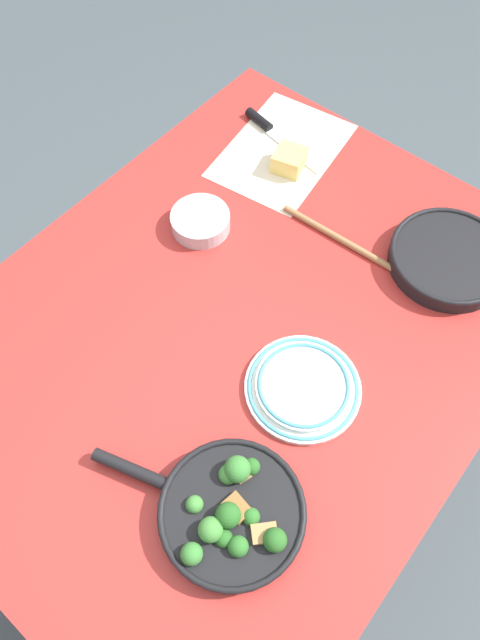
{
  "coord_description": "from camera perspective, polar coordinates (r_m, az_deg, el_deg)",
  "views": [
    {
      "loc": [
        0.45,
        0.38,
        1.78
      ],
      "look_at": [
        0.0,
        0.0,
        0.75
      ],
      "focal_mm": 32.0,
      "sensor_mm": 36.0,
      "label": 1
    }
  ],
  "objects": [
    {
      "name": "ground_plane",
      "position": [
        1.87,
        0.0,
        -11.59
      ],
      "size": [
        14.0,
        14.0,
        0.0
      ],
      "primitive_type": "plane",
      "color": "#424C51"
    },
    {
      "name": "dining_table_red",
      "position": [
        1.26,
        0.0,
        -2.02
      ],
      "size": [
        1.33,
        1.03,
        0.73
      ],
      "color": "#B72D28",
      "rests_on": "ground_plane"
    },
    {
      "name": "parchment_sheet",
      "position": [
        1.52,
        4.23,
        16.56
      ],
      "size": [
        0.4,
        0.3,
        0.0
      ],
      "color": "beige",
      "rests_on": "dining_table_red"
    },
    {
      "name": "grater_knife",
      "position": [
        1.56,
        3.31,
        18.27
      ],
      "size": [
        0.07,
        0.28,
        0.02
      ],
      "rotation": [
        0.0,
        0.0,
        1.4
      ],
      "color": "silver",
      "rests_on": "dining_table_red"
    },
    {
      "name": "wooden_spoon",
      "position": [
        1.32,
        13.54,
        5.88
      ],
      "size": [
        0.04,
        0.41,
        0.02
      ],
      "rotation": [
        0.0,
        0.0,
        1.61
      ],
      "color": "#996B42",
      "rests_on": "dining_table_red"
    },
    {
      "name": "skillet_broccoli",
      "position": [
        1.04,
        -0.99,
        -18.62
      ],
      "size": [
        0.26,
        0.39,
        0.08
      ],
      "rotation": [
        0.0,
        0.0,
        5.01
      ],
      "color": "black",
      "rests_on": "dining_table_red"
    },
    {
      "name": "skillet_eggs",
      "position": [
        1.35,
        20.33,
        5.76
      ],
      "size": [
        0.27,
        0.39,
        0.04
      ],
      "rotation": [
        0.0,
        0.0,
        2.03
      ],
      "color": "black",
      "rests_on": "dining_table_red"
    },
    {
      "name": "cheese_block",
      "position": [
        1.46,
        4.96,
        15.63
      ],
      "size": [
        0.09,
        0.09,
        0.05
      ],
      "color": "#EACC66",
      "rests_on": "dining_table_red"
    },
    {
      "name": "prep_bowl_steel",
      "position": [
        1.34,
        -3.97,
        9.83
      ],
      "size": [
        0.14,
        0.14,
        0.04
      ],
      "color": "#B7B7BC",
      "rests_on": "dining_table_red"
    },
    {
      "name": "dinner_plate_stack",
      "position": [
        1.13,
        6.32,
        -6.64
      ],
      "size": [
        0.23,
        0.23,
        0.03
      ],
      "color": "silver",
      "rests_on": "dining_table_red"
    }
  ]
}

